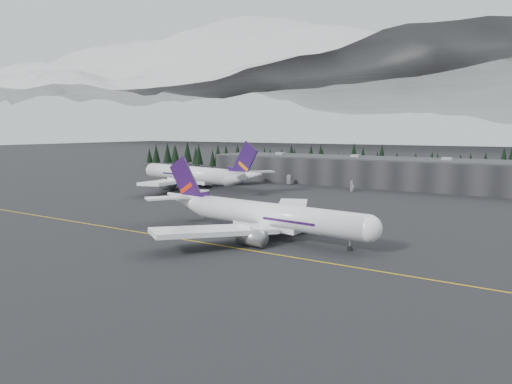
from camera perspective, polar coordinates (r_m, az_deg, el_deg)
The scene contains 9 objects.
ground at distance 105.21m, azimuth -5.76°, elevation -6.12°, with size 1400.00×1400.00×0.00m, color black.
taxiline at distance 103.67m, azimuth -6.44°, elevation -6.34°, with size 400.00×0.40×0.02m, color gold.
terminal at distance 215.98m, azimuth 14.81°, elevation 2.50°, with size 160.00×30.00×12.60m.
treeline at distance 251.42m, azimuth 17.29°, elevation 3.39°, with size 360.00×20.00×15.00m, color black.
mountain_ridge at distance 1083.02m, azimuth 28.53°, elevation 5.51°, with size 4400.00×900.00×420.00m, color white, non-canonical shape.
jet_main at distance 109.22m, azimuth 0.27°, elevation -2.79°, with size 62.46×57.46×18.37m.
jet_parked at distance 197.73m, azimuth -7.34°, elevation 2.13°, with size 71.10×65.11×21.05m.
gse_vehicle_a at distance 211.97m, azimuth 4.16°, elevation 1.11°, with size 2.13×4.62×1.28m, color #BDBDC0.
gse_vehicle_b at distance 190.53m, azimuth 11.93°, elevation 0.25°, with size 1.89×4.70×1.60m, color silver.
Camera 1 is at (62.31, -80.93, 25.22)m, focal length 32.00 mm.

